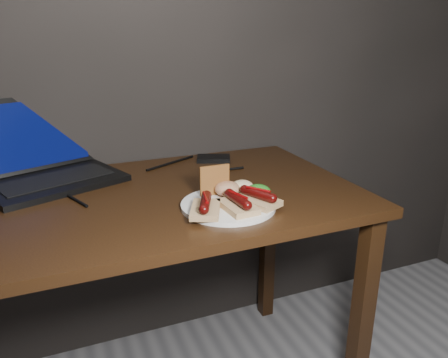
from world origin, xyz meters
TOP-DOWN VIEW (x-y plane):
  - desk at (0.00, 1.38)m, footprint 1.40×0.70m
  - laptop at (-0.17, 1.63)m, footprint 0.47×0.44m
  - hard_drive at (0.39, 1.63)m, footprint 0.14×0.11m
  - desk_cables at (-0.02, 1.51)m, footprint 0.96×0.36m
  - plate at (0.27, 1.21)m, footprint 0.31×0.31m
  - bread_sausage_left at (0.19, 1.18)m, footprint 0.11×0.13m
  - bread_sausage_center at (0.28, 1.16)m, footprint 0.08×0.12m
  - bread_sausage_right at (0.34, 1.18)m, footprint 0.11×0.13m
  - crispbread at (0.26, 1.28)m, footprint 0.08×0.01m
  - salad_greens at (0.36, 1.21)m, footprint 0.07×0.07m
  - salsa_mound at (0.29, 1.26)m, footprint 0.07×0.07m
  - coleslaw_mound at (0.34, 1.27)m, footprint 0.06×0.06m

SIDE VIEW (x-z plane):
  - desk at x=0.00m, z-range 0.29..1.04m
  - desk_cables at x=-0.02m, z-range 0.75..0.76m
  - plate at x=0.27m, z-range 0.75..0.76m
  - hard_drive at x=0.39m, z-range 0.75..0.77m
  - bread_sausage_left at x=0.19m, z-range 0.76..0.80m
  - bread_sausage_center at x=0.28m, z-range 0.76..0.80m
  - bread_sausage_right at x=0.34m, z-range 0.76..0.80m
  - coleslaw_mound at x=0.34m, z-range 0.76..0.80m
  - salad_greens at x=0.36m, z-range 0.76..0.80m
  - salsa_mound at x=0.29m, z-range 0.76..0.80m
  - crispbread at x=0.26m, z-range 0.76..0.85m
  - laptop at x=-0.17m, z-range 0.68..0.93m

